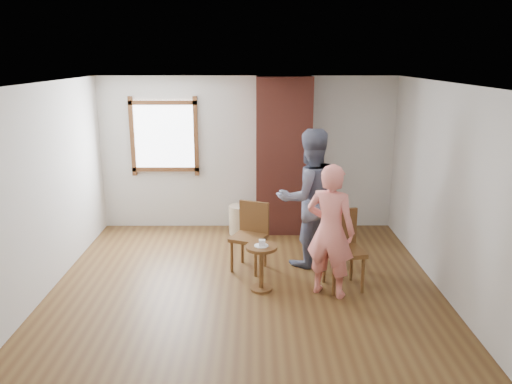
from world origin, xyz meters
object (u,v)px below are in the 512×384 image
Objects in this scene: dining_chair_right at (342,244)px; person_pink at (330,231)px; man at (309,198)px; dining_chair_left at (251,232)px; stoneware_crock at (240,220)px; side_table at (261,260)px.

person_pink reaches higher than dining_chair_right.
man is at bearing 105.98° from dining_chair_right.
man is (0.82, 0.14, 0.45)m from dining_chair_left.
dining_chair_right is at bearing -100.06° from person_pink.
dining_chair_left reaches higher than stoneware_crock.
man is (0.69, 0.85, 0.58)m from side_table.
dining_chair_right is at bearing -55.38° from stoneware_crock.
side_table is 0.31× the size of man.
stoneware_crock is 0.25× the size of man.
person_pink is at bearing -17.21° from dining_chair_left.
person_pink is at bearing -7.68° from side_table.
side_table is 1.24m from man.
dining_chair_right is (1.18, -0.57, 0.04)m from dining_chair_left.
stoneware_crock is 0.52× the size of dining_chair_left.
stoneware_crock is 0.81× the size of side_table.
dining_chair_left is at bearing -82.35° from stoneware_crock.
person_pink is at bearing -138.19° from dining_chair_right.
dining_chair_right reaches higher than stoneware_crock.
stoneware_crock is 1.78m from man.
dining_chair_right reaches higher than side_table.
man is 0.99m from person_pink.
person_pink is (0.84, -0.11, 0.44)m from side_table.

